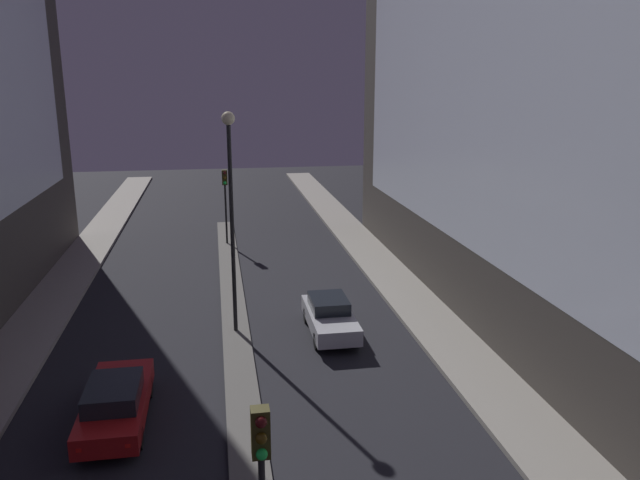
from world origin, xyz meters
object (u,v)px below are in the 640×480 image
object	(u,v)px
traffic_light_mid	(225,190)
car_left_lane	(116,402)
car_right_lane	(330,316)
traffic_light_near	(262,473)
street_lamp	(231,190)

from	to	relation	value
traffic_light_mid	car_left_lane	size ratio (longest dim) A/B	0.95
car_left_lane	car_right_lane	distance (m)	9.38
traffic_light_near	car_left_lane	size ratio (longest dim) A/B	0.95
car_left_lane	traffic_light_near	bearing A→B (deg)	-64.95
car_left_lane	car_right_lane	world-z (taller)	car_left_lane
traffic_light_near	traffic_light_mid	world-z (taller)	same
street_lamp	traffic_light_near	bearing A→B (deg)	-90.00
traffic_light_mid	car_right_lane	xyz separation A→B (m)	(3.73, -14.53, -2.71)
street_lamp	car_left_lane	xyz separation A→B (m)	(-3.73, -6.34, -5.12)
car_left_lane	car_right_lane	bearing A→B (deg)	37.23
street_lamp	traffic_light_mid	bearing A→B (deg)	90.00
traffic_light_mid	car_right_lane	distance (m)	15.25
traffic_light_near	street_lamp	world-z (taller)	street_lamp
traffic_light_near	traffic_light_mid	bearing A→B (deg)	90.00
traffic_light_mid	car_right_lane	size ratio (longest dim) A/B	1.04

